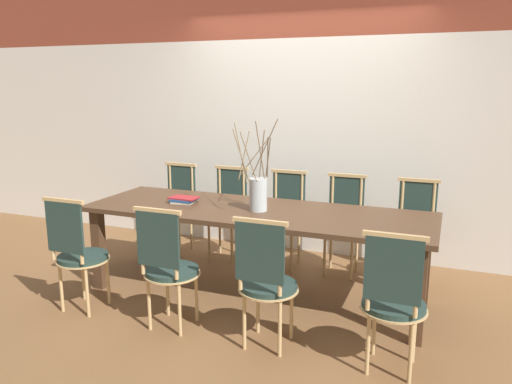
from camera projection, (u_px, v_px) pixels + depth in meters
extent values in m
plane|color=brown|center=(256.00, 294.00, 4.31)|extent=(16.00, 16.00, 0.00)
cube|color=silver|center=(302.00, 148.00, 5.28)|extent=(12.00, 0.06, 2.24)
cube|color=#4C3321|center=(256.00, 212.00, 4.16)|extent=(2.90, 0.93, 0.04)
cube|color=#4C3321|center=(99.00, 249.00, 4.39)|extent=(0.09, 0.09, 0.72)
cube|color=#4C3321|center=(419.00, 296.00, 3.42)|extent=(0.09, 0.09, 0.72)
cube|color=#4C3321|center=(146.00, 228.00, 5.05)|extent=(0.09, 0.09, 0.72)
cube|color=#4C3321|center=(425.00, 261.00, 4.08)|extent=(0.09, 0.09, 0.72)
cylinder|color=#233833|center=(83.00, 257.00, 3.97)|extent=(0.39, 0.39, 0.04)
cylinder|color=tan|center=(83.00, 260.00, 3.97)|extent=(0.42, 0.42, 0.01)
cylinder|color=tan|center=(83.00, 276.00, 4.18)|extent=(0.03, 0.03, 0.42)
cylinder|color=tan|center=(108.00, 280.00, 4.09)|extent=(0.03, 0.03, 0.42)
cylinder|color=tan|center=(61.00, 287.00, 3.95)|extent=(0.03, 0.03, 0.42)
cylinder|color=tan|center=(87.00, 292.00, 3.86)|extent=(0.03, 0.03, 0.42)
cylinder|color=tan|center=(51.00, 229.00, 3.81)|extent=(0.03, 0.03, 0.49)
cylinder|color=tan|center=(80.00, 233.00, 3.71)|extent=(0.03, 0.03, 0.49)
cube|color=#233833|center=(65.00, 228.00, 3.75)|extent=(0.33, 0.02, 0.40)
cube|color=tan|center=(63.00, 201.00, 3.71)|extent=(0.37, 0.03, 0.03)
cylinder|color=#233833|center=(172.00, 271.00, 3.68)|extent=(0.39, 0.39, 0.04)
cylinder|color=tan|center=(172.00, 274.00, 3.68)|extent=(0.42, 0.42, 0.01)
cylinder|color=tan|center=(167.00, 290.00, 3.89)|extent=(0.03, 0.03, 0.42)
cylinder|color=tan|center=(196.00, 295.00, 3.79)|extent=(0.03, 0.03, 0.42)
cylinder|color=tan|center=(149.00, 303.00, 3.65)|extent=(0.03, 0.03, 0.42)
cylinder|color=tan|center=(180.00, 309.00, 3.56)|extent=(0.03, 0.03, 0.42)
cylinder|color=tan|center=(142.00, 241.00, 3.52)|extent=(0.03, 0.03, 0.49)
cylinder|color=tan|center=(176.00, 245.00, 3.42)|extent=(0.03, 0.03, 0.49)
cube|color=#233833|center=(158.00, 240.00, 3.46)|extent=(0.33, 0.02, 0.40)
cube|color=tan|center=(157.00, 211.00, 3.42)|extent=(0.37, 0.03, 0.03)
cylinder|color=#233833|center=(269.00, 286.00, 3.40)|extent=(0.39, 0.39, 0.04)
cylinder|color=tan|center=(269.00, 289.00, 3.41)|extent=(0.42, 0.42, 0.01)
cylinder|color=tan|center=(258.00, 306.00, 3.61)|extent=(0.03, 0.03, 0.42)
cylinder|color=tan|center=(292.00, 312.00, 3.52)|extent=(0.03, 0.03, 0.42)
cylinder|color=tan|center=(244.00, 321.00, 3.38)|extent=(0.03, 0.03, 0.42)
cylinder|color=tan|center=(280.00, 328.00, 3.29)|extent=(0.03, 0.03, 0.42)
cylinder|color=tan|center=(240.00, 254.00, 3.25)|extent=(0.03, 0.03, 0.49)
cylinder|color=tan|center=(280.00, 259.00, 3.15)|extent=(0.03, 0.03, 0.49)
cube|color=#233833|center=(260.00, 253.00, 3.19)|extent=(0.33, 0.02, 0.40)
cube|color=tan|center=(260.00, 222.00, 3.15)|extent=(0.37, 0.03, 0.03)
cylinder|color=#233833|center=(394.00, 305.00, 3.11)|extent=(0.39, 0.39, 0.04)
cylinder|color=tan|center=(393.00, 309.00, 3.11)|extent=(0.42, 0.42, 0.01)
cylinder|color=tan|center=(374.00, 326.00, 3.31)|extent=(0.03, 0.03, 0.42)
cylinder|color=tan|center=(414.00, 333.00, 3.22)|extent=(0.03, 0.03, 0.42)
cylinder|color=tan|center=(368.00, 344.00, 3.08)|extent=(0.03, 0.03, 0.42)
cylinder|color=tan|center=(411.00, 352.00, 2.99)|extent=(0.03, 0.03, 0.42)
cylinder|color=tan|center=(369.00, 271.00, 2.95)|extent=(0.03, 0.03, 0.49)
cylinder|color=tan|center=(418.00, 278.00, 2.85)|extent=(0.03, 0.03, 0.49)
cube|color=#233833|center=(393.00, 271.00, 2.89)|extent=(0.33, 0.02, 0.40)
cube|color=tan|center=(395.00, 236.00, 2.85)|extent=(0.37, 0.03, 0.03)
cylinder|color=#233833|center=(174.00, 213.00, 5.34)|extent=(0.39, 0.39, 0.04)
cylinder|color=tan|center=(174.00, 215.00, 5.35)|extent=(0.42, 0.42, 0.01)
cylinder|color=tan|center=(179.00, 237.00, 5.23)|extent=(0.03, 0.03, 0.42)
cylinder|color=tan|center=(159.00, 235.00, 5.32)|extent=(0.03, 0.03, 0.42)
cylinder|color=tan|center=(191.00, 231.00, 5.46)|extent=(0.03, 0.03, 0.42)
cylinder|color=tan|center=(171.00, 228.00, 5.55)|extent=(0.03, 0.03, 0.42)
cylinder|color=tan|center=(193.00, 186.00, 5.39)|extent=(0.03, 0.03, 0.49)
cylinder|color=tan|center=(170.00, 185.00, 5.48)|extent=(0.03, 0.03, 0.49)
cube|color=#233833|center=(182.00, 183.00, 5.44)|extent=(0.33, 0.02, 0.40)
cube|color=tan|center=(181.00, 164.00, 5.39)|extent=(0.37, 0.03, 0.03)
cylinder|color=#233833|center=(225.00, 218.00, 5.12)|extent=(0.39, 0.39, 0.04)
cylinder|color=tan|center=(225.00, 220.00, 5.13)|extent=(0.42, 0.42, 0.01)
cylinder|color=tan|center=(232.00, 244.00, 5.01)|extent=(0.03, 0.03, 0.42)
cylinder|color=tan|center=(209.00, 241.00, 5.10)|extent=(0.03, 0.03, 0.42)
cylinder|color=tan|center=(242.00, 237.00, 5.24)|extent=(0.03, 0.03, 0.42)
cylinder|color=tan|center=(220.00, 234.00, 5.33)|extent=(0.03, 0.03, 0.42)
cylinder|color=tan|center=(244.00, 191.00, 5.17)|extent=(0.03, 0.03, 0.49)
cylinder|color=tan|center=(220.00, 189.00, 5.27)|extent=(0.03, 0.03, 0.49)
cube|color=#233833|center=(232.00, 187.00, 5.22)|extent=(0.33, 0.02, 0.40)
cube|color=tan|center=(232.00, 168.00, 5.17)|extent=(0.37, 0.03, 0.03)
cylinder|color=#233833|center=(283.00, 224.00, 4.90)|extent=(0.39, 0.39, 0.04)
cylinder|color=tan|center=(283.00, 226.00, 4.90)|extent=(0.42, 0.42, 0.01)
cylinder|color=tan|center=(291.00, 251.00, 4.79)|extent=(0.03, 0.03, 0.42)
cylinder|color=tan|center=(266.00, 248.00, 4.88)|extent=(0.03, 0.03, 0.42)
cylinder|color=tan|center=(299.00, 244.00, 5.02)|extent=(0.03, 0.03, 0.42)
cylinder|color=tan|center=(275.00, 241.00, 5.11)|extent=(0.03, 0.03, 0.42)
cylinder|color=tan|center=(302.00, 196.00, 4.95)|extent=(0.03, 0.03, 0.49)
cylinder|color=tan|center=(276.00, 193.00, 5.04)|extent=(0.03, 0.03, 0.49)
cube|color=#233833|center=(289.00, 192.00, 4.99)|extent=(0.33, 0.02, 0.40)
cube|color=tan|center=(289.00, 172.00, 4.95)|extent=(0.37, 0.03, 0.03)
cylinder|color=#233833|center=(342.00, 230.00, 4.69)|extent=(0.39, 0.39, 0.04)
cylinder|color=tan|center=(342.00, 233.00, 4.70)|extent=(0.42, 0.42, 0.01)
cylinder|color=tan|center=(352.00, 259.00, 4.58)|extent=(0.03, 0.03, 0.42)
cylinder|color=tan|center=(325.00, 256.00, 4.67)|extent=(0.03, 0.03, 0.42)
cylinder|color=tan|center=(357.00, 251.00, 4.81)|extent=(0.03, 0.03, 0.42)
cylinder|color=tan|center=(331.00, 248.00, 4.90)|extent=(0.03, 0.03, 0.42)
cylinder|color=tan|center=(361.00, 200.00, 4.74)|extent=(0.03, 0.03, 0.49)
cylinder|color=tan|center=(332.00, 198.00, 4.84)|extent=(0.03, 0.03, 0.49)
cube|color=#233833|center=(347.00, 197.00, 4.79)|extent=(0.33, 0.02, 0.40)
cube|color=tan|center=(347.00, 175.00, 4.74)|extent=(0.37, 0.03, 0.03)
cylinder|color=#233833|center=(414.00, 238.00, 4.46)|extent=(0.39, 0.39, 0.04)
cylinder|color=tan|center=(414.00, 241.00, 4.46)|extent=(0.42, 0.42, 0.01)
cylinder|color=tan|center=(426.00, 268.00, 4.34)|extent=(0.03, 0.03, 0.42)
cylinder|color=tan|center=(396.00, 265.00, 4.43)|extent=(0.03, 0.03, 0.42)
cylinder|color=tan|center=(428.00, 259.00, 4.57)|extent=(0.03, 0.03, 0.42)
cylinder|color=tan|center=(399.00, 256.00, 4.67)|extent=(0.03, 0.03, 0.42)
cylinder|color=tan|center=(433.00, 206.00, 4.50)|extent=(0.03, 0.03, 0.49)
cylinder|color=tan|center=(402.00, 204.00, 4.60)|extent=(0.03, 0.03, 0.49)
cube|color=#233833|center=(418.00, 202.00, 4.55)|extent=(0.33, 0.02, 0.40)
cube|color=tan|center=(419.00, 180.00, 4.50)|extent=(0.37, 0.03, 0.03)
cylinder|color=#B2BCC1|center=(258.00, 195.00, 4.09)|extent=(0.15, 0.15, 0.27)
cylinder|color=brown|center=(268.00, 158.00, 4.03)|extent=(0.07, 0.15, 0.35)
cylinder|color=brown|center=(244.00, 155.00, 4.07)|extent=(0.02, 0.25, 0.38)
cylinder|color=brown|center=(265.00, 148.00, 4.11)|extent=(0.24, 0.03, 0.48)
cylinder|color=brown|center=(241.00, 152.00, 3.97)|extent=(0.21, 0.24, 0.45)
cylinder|color=brown|center=(262.00, 154.00, 4.04)|extent=(0.07, 0.05, 0.40)
cylinder|color=brown|center=(248.00, 157.00, 3.96)|extent=(0.19, 0.11, 0.38)
cylinder|color=brown|center=(241.00, 156.00, 3.95)|extent=(0.24, 0.21, 0.40)
cylinder|color=brown|center=(260.00, 151.00, 3.98)|extent=(0.07, 0.06, 0.47)
cylinder|color=brown|center=(268.00, 158.00, 4.04)|extent=(0.10, 0.15, 0.34)
cylinder|color=brown|center=(255.00, 156.00, 4.16)|extent=(0.23, 0.16, 0.34)
cube|color=beige|center=(184.00, 201.00, 4.41)|extent=(0.20, 0.21, 0.02)
cube|color=#234C8C|center=(184.00, 199.00, 4.40)|extent=(0.21, 0.20, 0.02)
cube|color=maroon|center=(184.00, 198.00, 4.39)|extent=(0.24, 0.16, 0.01)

